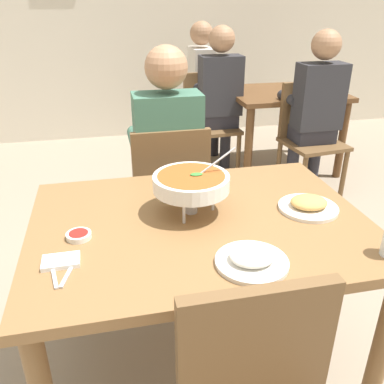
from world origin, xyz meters
name	(u,v)px	position (x,y,z in m)	size (l,w,h in m)	color
ground_plane	(199,358)	(0.00, 0.00, 0.00)	(16.00, 16.00, 0.00)	gray
dining_table_main	(200,242)	(0.00, 0.00, 0.64)	(1.30, 0.95, 0.74)	brown
chair_diner_main	(169,191)	(0.00, 0.76, 0.51)	(0.44, 0.44, 0.90)	brown
diner_main	(167,150)	(0.00, 0.80, 0.75)	(0.40, 0.45, 1.31)	#2D2D38
curry_bowl	(191,183)	(-0.02, 0.07, 0.87)	(0.33, 0.30, 0.26)	silver
rice_plate	(252,259)	(0.10, -0.32, 0.76)	(0.24, 0.24, 0.06)	white
appetizer_plate	(308,205)	(0.45, -0.01, 0.76)	(0.24, 0.24, 0.06)	white
sauce_dish	(79,235)	(-0.46, -0.03, 0.75)	(0.09, 0.09, 0.02)	white
napkin_folded	(61,261)	(-0.51, -0.18, 0.75)	(0.12, 0.08, 0.02)	white
fork_utensil	(53,272)	(-0.53, -0.23, 0.74)	(0.01, 0.17, 0.01)	silver
spoon_utensil	(70,270)	(-0.48, -0.23, 0.74)	(0.01, 0.17, 0.01)	silver
dining_table_far	(283,105)	(1.29, 2.13, 0.61)	(1.00, 0.80, 0.74)	brown
chair_bg_left	(308,132)	(1.30, 1.63, 0.51)	(0.49, 0.49, 0.90)	brown
chair_bg_middle	(211,105)	(0.76, 2.70, 0.51)	(0.45, 0.45, 0.90)	brown
chair_bg_right	(209,118)	(0.61, 2.22, 0.51)	(0.47, 0.47, 0.90)	brown
patron_bg_left	(316,105)	(1.31, 1.57, 0.75)	(0.40, 0.45, 1.31)	#2D2D38
patron_bg_middle	(205,82)	(0.69, 2.69, 0.75)	(0.45, 0.40, 1.31)	#2D2D38
patron_bg_right	(219,93)	(0.68, 2.14, 0.75)	(0.40, 0.45, 1.31)	#2D2D38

